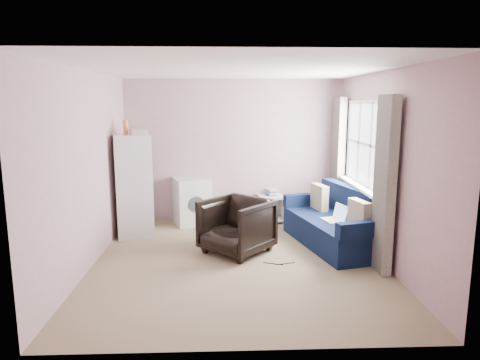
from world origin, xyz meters
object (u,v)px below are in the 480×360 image
object	(u,v)px
side_table	(271,206)
washing_machine	(192,200)
fridge	(133,185)
armchair	(237,223)
sofa	(337,225)

from	to	relation	value
side_table	washing_machine	bearing A→B (deg)	-178.39
fridge	side_table	world-z (taller)	fridge
fridge	side_table	xyz separation A→B (m)	(2.26, 0.67, -0.53)
armchair	fridge	xyz separation A→B (m)	(-1.60, 0.90, 0.39)
fridge	washing_machine	distance (m)	1.14
armchair	washing_machine	distance (m)	1.70
fridge	side_table	distance (m)	2.41
armchair	fridge	bearing A→B (deg)	-167.67
washing_machine	sofa	bearing A→B (deg)	-49.03
sofa	armchair	bearing A→B (deg)	176.24
armchair	side_table	world-z (taller)	armchair
armchair	fridge	distance (m)	1.88
sofa	washing_machine	bearing A→B (deg)	136.74
side_table	sofa	world-z (taller)	sofa
sofa	fridge	bearing A→B (deg)	154.52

